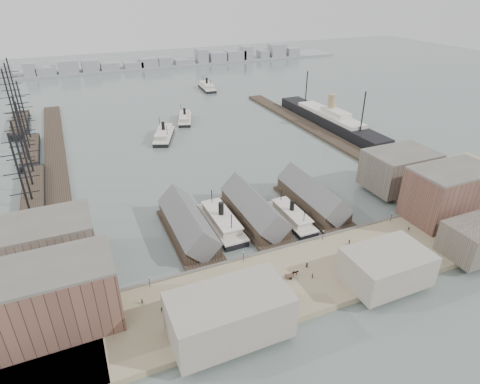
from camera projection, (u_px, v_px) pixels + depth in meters
name	position (u px, v px, depth m)	size (l,w,h in m)	color
ground	(274.00, 244.00, 139.93)	(900.00, 900.00, 0.00)	#556360
quay	(305.00, 276.00, 123.28)	(180.00, 30.00, 2.00)	gray
seawall	(282.00, 249.00, 135.18)	(180.00, 1.20, 2.30)	#59544C
west_wharf	(56.00, 166.00, 196.41)	(10.00, 220.00, 1.60)	#2D231C
east_wharf	(319.00, 132.00, 239.96)	(10.00, 180.00, 1.60)	#2D231C
ferry_shed_west	(188.00, 225.00, 142.21)	(14.00, 42.00, 12.60)	#2D231C
ferry_shed_center	(254.00, 210.00, 151.41)	(14.00, 42.00, 12.60)	#2D231C
ferry_shed_east	(312.00, 197.00, 160.60)	(14.00, 42.00, 12.60)	#2D231C
warehouse_west_front	(51.00, 299.00, 100.29)	(32.00, 18.00, 18.00)	brown
warehouse_west_back	(51.00, 242.00, 125.51)	(26.00, 20.00, 14.00)	#60564C
warehouse_east_front	(449.00, 194.00, 148.17)	(30.00, 18.00, 19.00)	brown
warehouse_east_back	(399.00, 170.00, 171.66)	(28.00, 20.00, 15.00)	#60564C
street_bldg_center	(387.00, 267.00, 117.83)	(24.00, 16.00, 10.00)	gray
street_bldg_west	(229.00, 315.00, 99.67)	(30.00, 16.00, 12.00)	gray
street_bldg_east	(474.00, 240.00, 129.16)	(18.00, 14.00, 11.00)	#60564C
lamp_post_far_w	(149.00, 280.00, 116.13)	(0.44, 0.44, 3.92)	black
lamp_post_near_w	(243.00, 255.00, 126.75)	(0.44, 0.44, 3.92)	black
lamp_post_near_e	(323.00, 233.00, 137.36)	(0.44, 0.44, 3.92)	black
lamp_post_far_e	(392.00, 215.00, 147.97)	(0.44, 0.44, 3.92)	black
far_shore	(119.00, 66.00, 407.72)	(500.00, 40.00, 15.72)	gray
ferry_docked_west	(221.00, 221.00, 148.26)	(9.20, 30.67, 10.95)	black
ferry_docked_east	(291.00, 216.00, 152.31)	(7.94, 26.47, 9.45)	black
ferry_open_near	(164.00, 135.00, 231.39)	(19.36, 30.91, 10.62)	black
ferry_open_mid	(185.00, 118.00, 259.66)	(15.42, 27.14, 9.29)	black
ferry_open_far	(207.00, 87.00, 334.57)	(10.83, 29.65, 10.39)	black
sailing_ship_near	(33.00, 194.00, 166.53)	(8.88, 61.17, 36.51)	black
sailing_ship_mid	(30.00, 150.00, 210.29)	(8.49, 49.07, 34.92)	black
sailing_ship_far	(20.00, 123.00, 248.99)	(9.48, 52.68, 38.98)	black
ocean_steamer	(330.00, 119.00, 250.96)	(13.61, 99.47, 19.89)	black
tram	(436.00, 226.00, 142.60)	(4.29, 11.10, 3.85)	black
horse_cart_left	(186.00, 288.00, 115.80)	(4.18, 4.14, 1.44)	black
horse_cart_center	(293.00, 274.00, 121.39)	(5.03, 2.35, 1.66)	black
horse_cart_right	(371.00, 250.00, 132.05)	(4.74, 2.27, 1.53)	black
pedestrian_0	(142.00, 301.00, 110.90)	(0.65, 0.48, 1.78)	black
pedestrian_1	(162.00, 310.00, 108.26)	(0.79, 0.62, 1.63)	black
pedestrian_2	(241.00, 275.00, 120.83)	(1.10, 0.63, 1.71)	black
pedestrian_3	(269.00, 284.00, 117.27)	(0.95, 0.40, 1.62)	black
pedestrian_4	(307.00, 265.00, 125.17)	(0.83, 0.54, 1.69)	black
pedestrian_5	(313.00, 276.00, 120.56)	(0.65, 0.47, 1.77)	black
pedestrian_6	(349.00, 242.00, 136.07)	(0.85, 0.66, 1.76)	black
pedestrian_7	(376.00, 257.00, 128.91)	(1.07, 0.61, 1.65)	black
pedestrian_8	(409.00, 229.00, 143.15)	(1.01, 0.42, 1.72)	black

